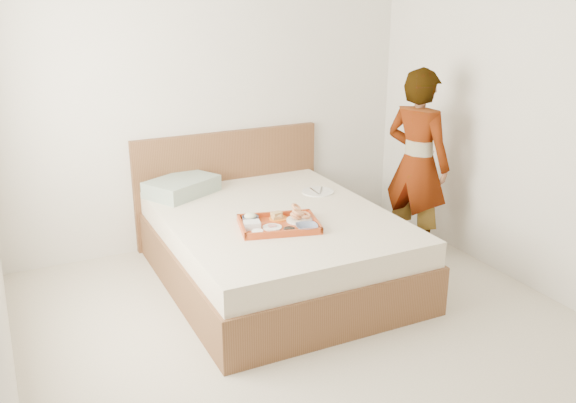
# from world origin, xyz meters

# --- Properties ---
(ground) EXTENTS (3.50, 4.00, 0.01)m
(ground) POSITION_xyz_m (0.00, 0.00, 0.00)
(ground) COLOR beige
(ground) RESTS_ON ground
(wall_back) EXTENTS (3.50, 0.01, 2.60)m
(wall_back) POSITION_xyz_m (0.00, 2.00, 1.30)
(wall_back) COLOR silver
(wall_back) RESTS_ON ground
(wall_right) EXTENTS (0.01, 4.00, 2.60)m
(wall_right) POSITION_xyz_m (1.75, 0.00, 1.30)
(wall_right) COLOR silver
(wall_right) RESTS_ON ground
(bed) EXTENTS (1.65, 2.00, 0.53)m
(bed) POSITION_xyz_m (0.12, 1.00, 0.27)
(bed) COLOR brown
(bed) RESTS_ON ground
(headboard) EXTENTS (1.65, 0.06, 0.95)m
(headboard) POSITION_xyz_m (0.12, 1.97, 0.47)
(headboard) COLOR brown
(headboard) RESTS_ON ground
(pillow) EXTENTS (0.65, 0.57, 0.13)m
(pillow) POSITION_xyz_m (-0.36, 1.75, 0.59)
(pillow) COLOR #94A394
(pillow) RESTS_ON bed
(tray) EXTENTS (0.61, 0.51, 0.05)m
(tray) POSITION_xyz_m (0.02, 0.75, 0.55)
(tray) COLOR #B23011
(tray) RESTS_ON bed
(prawn_plate) EXTENTS (0.22, 0.22, 0.01)m
(prawn_plate) POSITION_xyz_m (0.19, 0.77, 0.55)
(prawn_plate) COLOR white
(prawn_plate) RESTS_ON tray
(navy_bowl_big) EXTENTS (0.18, 0.18, 0.04)m
(navy_bowl_big) POSITION_xyz_m (0.16, 0.59, 0.56)
(navy_bowl_big) COLOR #141A41
(navy_bowl_big) RESTS_ON tray
(sauce_dish) EXTENTS (0.09, 0.09, 0.03)m
(sauce_dish) POSITION_xyz_m (0.03, 0.60, 0.56)
(sauce_dish) COLOR black
(sauce_dish) RESTS_ON tray
(meat_plate) EXTENTS (0.16, 0.16, 0.01)m
(meat_plate) POSITION_xyz_m (-0.04, 0.72, 0.55)
(meat_plate) COLOR white
(meat_plate) RESTS_ON tray
(bread_plate) EXTENTS (0.16, 0.16, 0.01)m
(bread_plate) POSITION_xyz_m (0.07, 0.86, 0.55)
(bread_plate) COLOR orange
(bread_plate) RESTS_ON tray
(salad_bowl) EXTENTS (0.14, 0.14, 0.04)m
(salad_bowl) POSITION_xyz_m (-0.12, 0.91, 0.56)
(salad_bowl) COLOR #141A41
(salad_bowl) RESTS_ON tray
(plastic_tub) EXTENTS (0.13, 0.12, 0.05)m
(plastic_tub) POSITION_xyz_m (-0.17, 0.78, 0.57)
(plastic_tub) COLOR silver
(plastic_tub) RESTS_ON tray
(cheese_round) EXTENTS (0.09, 0.09, 0.03)m
(cheese_round) POSITION_xyz_m (-0.18, 0.66, 0.56)
(cheese_round) COLOR white
(cheese_round) RESTS_ON tray
(dinner_plate) EXTENTS (0.34, 0.34, 0.01)m
(dinner_plate) POSITION_xyz_m (0.63, 1.31, 0.54)
(dinner_plate) COLOR white
(dinner_plate) RESTS_ON bed
(person) EXTENTS (0.54, 0.65, 1.53)m
(person) POSITION_xyz_m (1.34, 0.96, 0.77)
(person) COLOR white
(person) RESTS_ON ground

